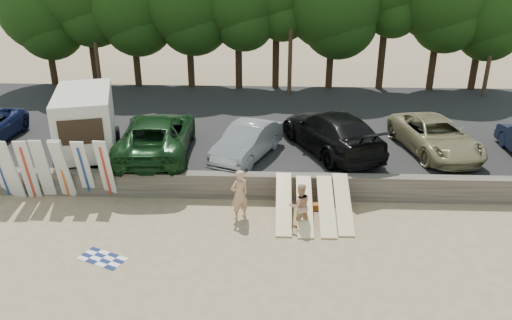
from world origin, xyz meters
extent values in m
plane|color=tan|center=(0.00, 0.00, 0.00)|extent=(120.00, 120.00, 0.00)
cube|color=#6B6356|center=(0.00, 3.00, 0.50)|extent=(44.00, 0.50, 1.00)
cube|color=#282828|center=(0.00, 10.50, 0.35)|extent=(44.00, 14.50, 0.70)
cylinder|color=#382616|center=(-13.64, 17.60, 2.38)|extent=(0.44, 0.44, 3.37)
sphere|color=#224714|center=(-13.64, 17.60, 5.68)|extent=(5.63, 5.63, 5.63)
cylinder|color=#382616|center=(-10.81, 17.60, 2.81)|extent=(0.44, 0.44, 4.23)
cylinder|color=#382616|center=(-7.98, 17.60, 2.58)|extent=(0.44, 0.44, 3.76)
cylinder|color=#382616|center=(-4.43, 17.60, 2.65)|extent=(0.44, 0.44, 3.90)
cylinder|color=#382616|center=(-1.26, 17.37, 2.63)|extent=(0.44, 0.44, 3.85)
cylinder|color=#382616|center=(1.12, 17.60, 2.75)|extent=(0.44, 0.44, 4.10)
cylinder|color=#382616|center=(4.61, 17.60, 2.59)|extent=(0.44, 0.44, 3.78)
cylinder|color=#382616|center=(7.87, 17.56, 2.85)|extent=(0.44, 0.44, 4.31)
cylinder|color=#382616|center=(11.07, 17.38, 2.70)|extent=(0.44, 0.44, 3.99)
cylinder|color=#382616|center=(13.81, 17.60, 2.42)|extent=(0.44, 0.44, 3.45)
sphere|color=#224714|center=(13.81, 17.60, 5.79)|extent=(5.41, 5.41, 5.41)
cylinder|color=#473321|center=(-10.00, 16.00, 5.20)|extent=(0.26, 0.26, 9.00)
cylinder|color=#473321|center=(2.00, 16.00, 5.20)|extent=(0.26, 0.26, 9.00)
cylinder|color=#473321|center=(14.00, 16.00, 5.20)|extent=(0.26, 0.26, 9.00)
cube|color=beige|center=(-6.95, 5.41, 2.32)|extent=(3.40, 4.90, 2.45)
cube|color=black|center=(-6.32, 3.25, 2.54)|extent=(1.62, 0.51, 1.00)
cylinder|color=black|center=(-7.67, 3.69, 1.07)|extent=(0.42, 0.77, 0.74)
cylinder|color=black|center=(-5.42, 4.35, 1.07)|extent=(0.42, 0.77, 0.74)
cylinder|color=black|center=(-8.48, 6.47, 1.07)|extent=(0.42, 0.77, 0.74)
cylinder|color=black|center=(-6.24, 7.13, 1.07)|extent=(0.42, 0.77, 0.74)
imported|color=black|center=(-3.97, 5.62, 1.59)|extent=(3.42, 6.59, 1.77)
imported|color=#929397|center=(-0.02, 5.40, 1.44)|extent=(3.14, 4.72, 1.47)
imported|color=black|center=(3.67, 6.35, 1.60)|extent=(4.84, 6.71, 1.81)
imported|color=#91875C|center=(8.25, 6.39, 1.46)|extent=(3.52, 5.83, 1.51)
cube|color=silver|center=(-9.41, 2.57, 1.28)|extent=(0.58, 0.60, 2.57)
cube|color=silver|center=(-8.91, 2.38, 1.28)|extent=(0.58, 0.68, 2.55)
cube|color=silver|center=(-8.25, 2.40, 1.28)|extent=(0.56, 0.65, 2.55)
cube|color=silver|center=(-7.70, 2.51, 1.28)|extent=(0.51, 0.62, 2.55)
cube|color=silver|center=(-6.97, 2.54, 1.28)|extent=(0.52, 0.58, 2.56)
cube|color=silver|center=(-6.93, 2.50, 1.26)|extent=(0.60, 0.79, 2.53)
cube|color=silver|center=(-6.11, 2.56, 1.27)|extent=(0.50, 0.71, 2.53)
cube|color=silver|center=(-5.27, 2.55, 1.28)|extent=(0.54, 0.65, 2.55)
cube|color=#F6DB9B|center=(1.54, 1.41, 0.59)|extent=(0.56, 2.81, 1.17)
cube|color=#F6DB9B|center=(2.29, 1.37, 0.53)|extent=(0.56, 2.85, 1.07)
cube|color=#F6DB9B|center=(3.07, 1.39, 0.54)|extent=(0.56, 2.85, 1.07)
cube|color=#F6DB9B|center=(3.69, 1.53, 0.56)|extent=(0.56, 2.83, 1.12)
imported|color=tan|center=(-0.05, 1.29, 0.95)|extent=(0.83, 0.77, 1.91)
imported|color=tan|center=(2.09, 0.82, 0.81)|extent=(0.92, 0.79, 1.63)
cube|color=green|center=(2.26, 1.91, 0.16)|extent=(0.43, 0.36, 0.32)
cube|color=orange|center=(2.71, 2.10, 0.11)|extent=(0.32, 0.27, 0.22)
plane|color=white|center=(-4.22, -1.47, 0.01)|extent=(1.98, 1.98, 0.00)
camera|label=1|loc=(1.22, -14.60, 9.02)|focal=35.00mm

